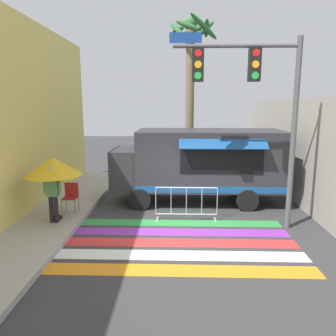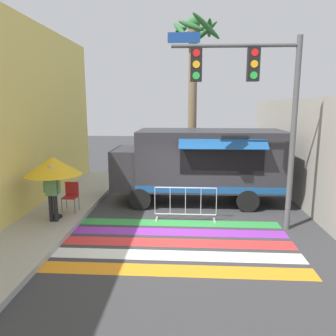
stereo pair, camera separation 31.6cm
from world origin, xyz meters
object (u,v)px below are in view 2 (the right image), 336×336
food_truck (197,161)px  palm_tree (194,76)px  barricade_front (185,204)px  vendor_person (52,189)px  patio_umbrella (53,166)px  traffic_signal_pole (253,92)px  folding_chair (71,194)px

food_truck → palm_tree: (-0.13, 3.55, 3.42)m
food_truck → barricade_front: (-0.42, -2.10, -1.05)m
vendor_person → patio_umbrella: bearing=84.9°
patio_umbrella → palm_tree: 8.15m
food_truck → traffic_signal_pole: 3.92m
food_truck → patio_umbrella: size_ratio=3.22×
traffic_signal_pole → barricade_front: traffic_signal_pole is taller
food_truck → folding_chair: 4.72m
patio_umbrella → barricade_front: bearing=6.0°
barricade_front → palm_tree: (0.29, 5.65, 4.47)m
food_truck → traffic_signal_pole: bearing=-61.7°
patio_umbrella → palm_tree: size_ratio=0.26×
food_truck → vendor_person: 5.32m
vendor_person → barricade_front: size_ratio=0.88×
traffic_signal_pole → folding_chair: size_ratio=5.83×
traffic_signal_pole → vendor_person: 6.58m
patio_umbrella → palm_tree: bearing=54.1°
traffic_signal_pole → patio_umbrella: size_ratio=2.88×
traffic_signal_pole → barricade_front: (-1.86, 0.59, -3.51)m
patio_umbrella → folding_chair: 1.33m
food_truck → barricade_front: size_ratio=3.15×
traffic_signal_pole → palm_tree: (-1.57, 6.24, 0.96)m
traffic_signal_pole → folding_chair: traffic_signal_pole is taller
patio_umbrella → barricade_front: patio_umbrella is taller
food_truck → barricade_front: bearing=-101.2°
patio_umbrella → palm_tree: palm_tree is taller
vendor_person → palm_tree: bearing=41.2°
vendor_person → palm_tree: (4.34, 6.40, 3.85)m
patio_umbrella → folding_chair: bearing=71.4°
food_truck → palm_tree: size_ratio=0.83×
folding_chair → food_truck: bearing=14.8°
folding_chair → palm_tree: bearing=44.0°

